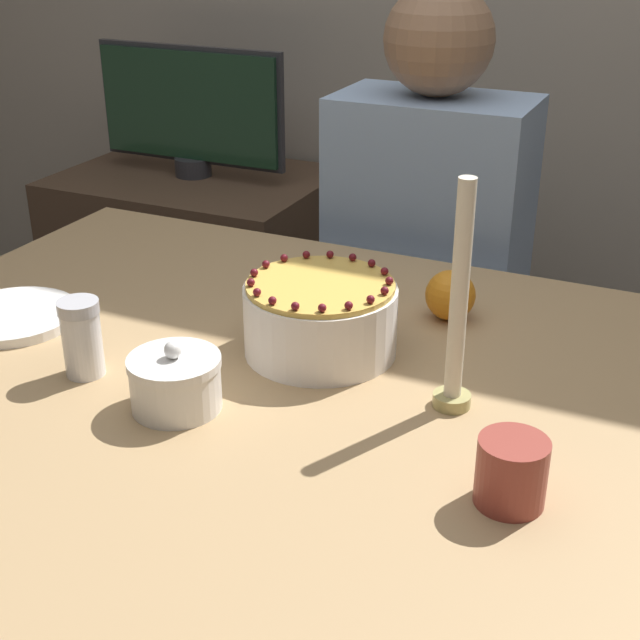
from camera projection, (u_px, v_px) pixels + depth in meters
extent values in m
cube|color=tan|center=(277.00, 404.00, 1.24)|extent=(1.44, 1.15, 0.03)
cylinder|color=tan|center=(129.00, 381.00, 2.07)|extent=(0.07, 0.07, 0.73)
cylinder|color=white|center=(320.00, 320.00, 1.33)|extent=(0.23, 0.23, 0.10)
cylinder|color=gold|center=(320.00, 285.00, 1.30)|extent=(0.22, 0.22, 0.01)
sphere|color=maroon|center=(385.00, 291.00, 1.26)|extent=(0.01, 0.01, 0.01)
sphere|color=maroon|center=(389.00, 281.00, 1.29)|extent=(0.01, 0.01, 0.01)
sphere|color=maroon|center=(385.00, 271.00, 1.32)|extent=(0.01, 0.01, 0.01)
sphere|color=maroon|center=(372.00, 263.00, 1.35)|extent=(0.01, 0.01, 0.01)
sphere|color=maroon|center=(353.00, 257.00, 1.38)|extent=(0.01, 0.01, 0.01)
sphere|color=maroon|center=(330.00, 254.00, 1.39)|extent=(0.01, 0.01, 0.01)
sphere|color=maroon|center=(306.00, 255.00, 1.39)|extent=(0.01, 0.01, 0.01)
sphere|color=maroon|center=(284.00, 258.00, 1.37)|extent=(0.01, 0.01, 0.01)
sphere|color=maroon|center=(266.00, 264.00, 1.35)|extent=(0.01, 0.01, 0.01)
sphere|color=maroon|center=(254.00, 273.00, 1.32)|extent=(0.01, 0.01, 0.01)
sphere|color=maroon|center=(251.00, 282.00, 1.29)|extent=(0.01, 0.01, 0.01)
sphere|color=maroon|center=(257.00, 292.00, 1.25)|extent=(0.01, 0.01, 0.01)
sphere|color=maroon|center=(272.00, 301.00, 1.23)|extent=(0.01, 0.01, 0.01)
sphere|color=maroon|center=(295.00, 306.00, 1.21)|extent=(0.01, 0.01, 0.01)
sphere|color=maroon|center=(322.00, 308.00, 1.21)|extent=(0.01, 0.01, 0.01)
sphere|color=maroon|center=(349.00, 306.00, 1.21)|extent=(0.01, 0.01, 0.01)
sphere|color=maroon|center=(371.00, 299.00, 1.23)|extent=(0.01, 0.01, 0.01)
cylinder|color=white|center=(176.00, 387.00, 1.19)|extent=(0.12, 0.12, 0.06)
cylinder|color=white|center=(174.00, 362.00, 1.17)|extent=(0.13, 0.13, 0.01)
sphere|color=white|center=(173.00, 350.00, 1.16)|extent=(0.02, 0.02, 0.02)
cylinder|color=white|center=(83.00, 344.00, 1.26)|extent=(0.06, 0.06, 0.10)
cylinder|color=silver|center=(78.00, 307.00, 1.24)|extent=(0.06, 0.06, 0.02)
cylinder|color=white|center=(13.00, 319.00, 1.44)|extent=(0.21, 0.21, 0.01)
cylinder|color=white|center=(12.00, 314.00, 1.44)|extent=(0.21, 0.21, 0.01)
cylinder|color=tan|center=(452.00, 400.00, 1.20)|extent=(0.05, 0.05, 0.02)
cylinder|color=silver|center=(460.00, 292.00, 1.13)|extent=(0.02, 0.02, 0.30)
cylinder|color=#993D33|center=(511.00, 472.00, 0.99)|extent=(0.08, 0.08, 0.08)
sphere|color=orange|center=(450.00, 295.00, 1.44)|extent=(0.08, 0.08, 0.08)
cube|color=#595960|center=(417.00, 438.00, 2.11)|extent=(0.34, 0.34, 0.45)
cube|color=#99B7E0|center=(428.00, 234.00, 1.89)|extent=(0.40, 0.24, 0.58)
sphere|color=#9E7556|center=(439.00, 40.00, 1.72)|extent=(0.22, 0.22, 0.22)
cube|color=#4C3828|center=(201.00, 289.00, 2.61)|extent=(0.73, 0.53, 0.69)
cylinder|color=#2D2D33|center=(193.00, 167.00, 2.46)|extent=(0.10, 0.10, 0.05)
cube|color=#2D2D33|center=(191.00, 105.00, 2.39)|extent=(0.56, 0.02, 0.31)
cube|color=#193823|center=(189.00, 105.00, 2.38)|extent=(0.53, 0.03, 0.29)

